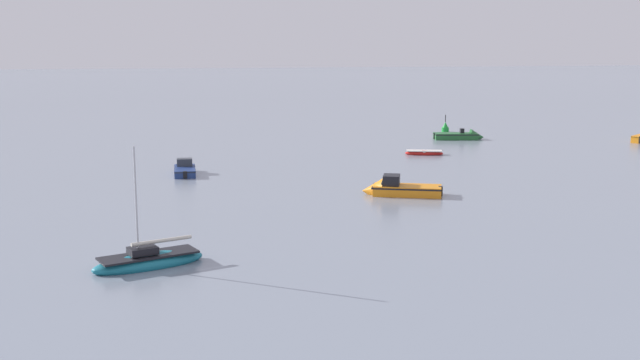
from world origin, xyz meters
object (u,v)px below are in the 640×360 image
(motorboat_moored_0, at_px, (185,170))
(motorboat_moored_3, at_px, (395,190))
(rowboat_moored_0, at_px, (424,153))
(motorboat_moored_2, at_px, (463,137))
(channel_buoy, at_px, (445,128))
(sailboat_moored_2, at_px, (149,261))

(motorboat_moored_0, height_order, motorboat_moored_3, motorboat_moored_3)
(rowboat_moored_0, xyz_separation_m, motorboat_moored_0, (-23.51, -5.17, 0.11))
(motorboat_moored_2, bearing_deg, motorboat_moored_3, -109.88)
(motorboat_moored_0, relative_size, channel_buoy, 2.12)
(motorboat_moored_0, xyz_separation_m, channel_buoy, (34.09, 23.51, 0.19))
(motorboat_moored_2, bearing_deg, sailboat_moored_2, -117.16)
(motorboat_moored_0, distance_m, sailboat_moored_2, 27.02)
(rowboat_moored_0, height_order, channel_buoy, channel_buoy)
(motorboat_moored_3, bearing_deg, motorboat_moored_2, -99.46)
(rowboat_moored_0, relative_size, channel_buoy, 1.70)
(motorboat_moored_2, height_order, motorboat_moored_3, motorboat_moored_3)
(rowboat_moored_0, relative_size, motorboat_moored_3, 0.67)
(motorboat_moored_0, height_order, sailboat_moored_2, sailboat_moored_2)
(rowboat_moored_0, height_order, motorboat_moored_2, motorboat_moored_2)
(rowboat_moored_0, xyz_separation_m, sailboat_moored_2, (-27.50, -31.89, 0.10))
(motorboat_moored_2, distance_m, motorboat_moored_3, 34.72)
(sailboat_moored_2, bearing_deg, motorboat_moored_2, -147.87)
(motorboat_moored_0, xyz_separation_m, motorboat_moored_3, (13.50, -13.24, 0.05))
(motorboat_moored_2, relative_size, motorboat_moored_3, 1.02)
(sailboat_moored_2, distance_m, motorboat_moored_3, 22.09)
(motorboat_moored_0, relative_size, motorboat_moored_2, 0.82)
(sailboat_moored_2, bearing_deg, motorboat_moored_0, -115.49)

